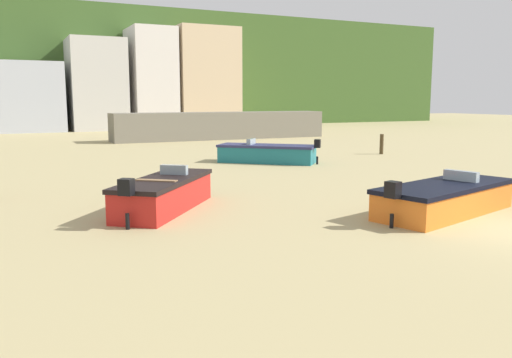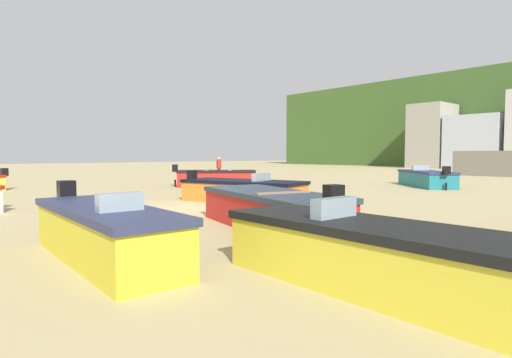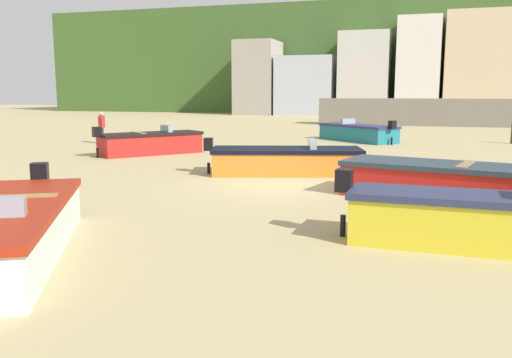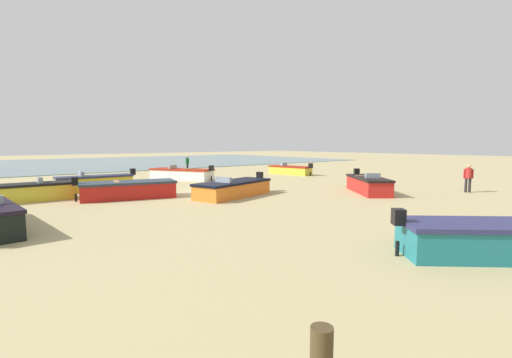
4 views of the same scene
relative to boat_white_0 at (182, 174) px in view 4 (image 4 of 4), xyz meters
The scene contains 12 objects.
ground_plane 8.16m from the boat_white_0, 72.36° to the left, with size 160.00×160.00×0.00m, color tan.
tidal_water 28.34m from the boat_white_0, 85.00° to the right, with size 80.00×36.00×0.06m, color slate.
boat_white_0 is the anchor object (origin of this frame).
boat_teal_1 22.46m from the boat_white_0, 82.38° to the left, with size 4.58×4.35×1.20m.
boat_red_2 9.59m from the boat_white_0, 45.99° to the left, with size 4.99×2.80×1.20m.
boat_orange_3 10.01m from the boat_white_0, 77.87° to the left, with size 5.07×2.92×1.15m.
boat_yellow_4 12.05m from the boat_white_0, 22.94° to the left, with size 5.11×1.47×1.20m.
boat_yellow_5 7.58m from the boat_white_0, 20.40° to the left, with size 4.54×1.41×1.23m.
boat_red_6 14.29m from the boat_white_0, 109.04° to the left, with size 3.78×4.24×1.23m.
boat_yellow_8 9.92m from the boat_white_0, 167.21° to the left, with size 1.97×4.39×1.09m.
beach_walker_foreground 19.42m from the boat_white_0, 118.49° to the left, with size 0.48×0.48×1.62m.
beach_walker_distant 6.66m from the boat_white_0, 122.28° to the right, with size 0.48×0.48×1.62m.
Camera 4 is at (10.68, 17.36, 2.83)m, focal length 25.14 mm.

